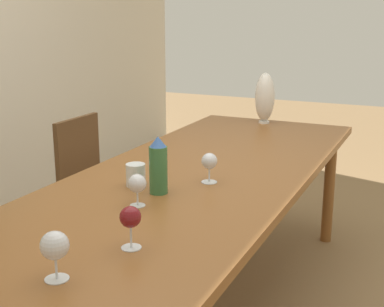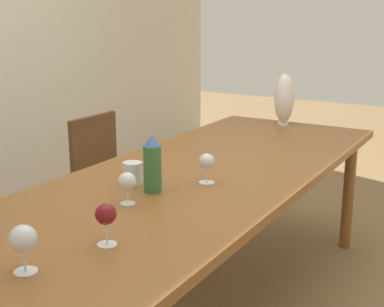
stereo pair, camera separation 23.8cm
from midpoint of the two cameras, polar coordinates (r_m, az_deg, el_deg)
dining_table at (r=2.41m, az=-2.98°, el=-3.88°), size 2.80×0.98×0.77m
water_bottle at (r=2.15m, az=-6.79°, el=-1.36°), size 0.07×0.07×0.24m
water_tumbler at (r=2.27m, az=-9.03°, el=-2.32°), size 0.08×0.08×0.10m
vase at (r=3.53m, az=5.87°, el=5.96°), size 0.13×0.13×0.33m
wine_glass_0 at (r=2.28m, az=-1.12°, el=-0.95°), size 0.07×0.07×0.13m
wine_glass_1 at (r=1.67m, az=-10.70°, el=-6.88°), size 0.07×0.07×0.14m
wine_glass_2 at (r=2.02m, az=-9.25°, el=-3.29°), size 0.07×0.07×0.13m
wine_glass_4 at (r=1.54m, az=-18.85°, el=-9.46°), size 0.08×0.08×0.14m
chair_far at (r=3.25m, az=-12.06°, el=-3.24°), size 0.44×0.44×0.88m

